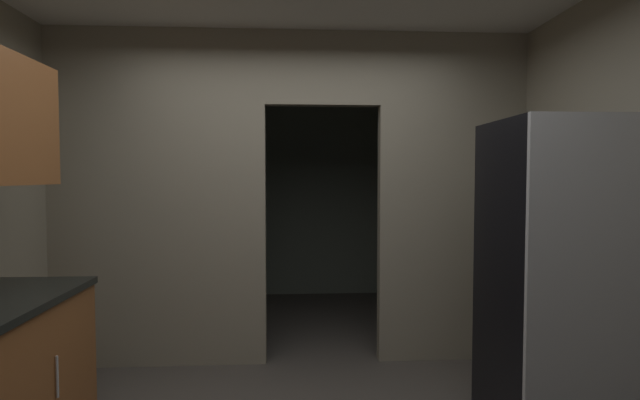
# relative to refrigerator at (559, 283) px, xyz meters

# --- Properties ---
(kitchen_partition) EXTENTS (3.79, 0.12, 2.65)m
(kitchen_partition) POSITION_rel_refrigerator_xyz_m (-1.55, 1.31, 0.49)
(kitchen_partition) COLOR gray
(kitchen_partition) RESTS_ON ground
(adjoining_room_shell) EXTENTS (3.79, 2.39, 2.65)m
(adjoining_room_shell) POSITION_rel_refrigerator_xyz_m (-1.49, 3.00, 0.42)
(adjoining_room_shell) COLOR gray
(adjoining_room_shell) RESTS_ON ground
(refrigerator) EXTENTS (0.71, 0.73, 1.81)m
(refrigerator) POSITION_rel_refrigerator_xyz_m (0.00, 0.00, 0.00)
(refrigerator) COLOR black
(refrigerator) RESTS_ON ground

